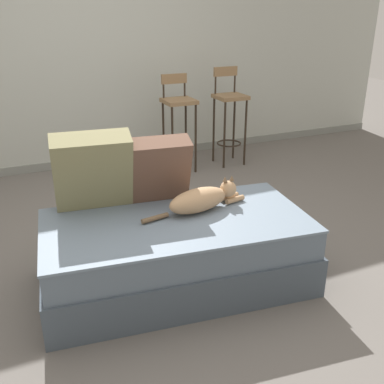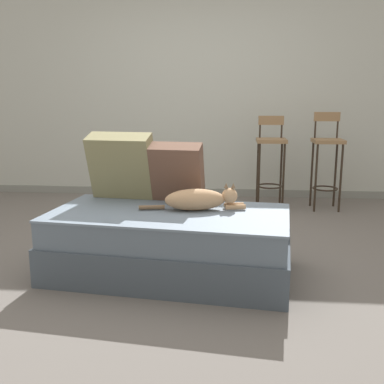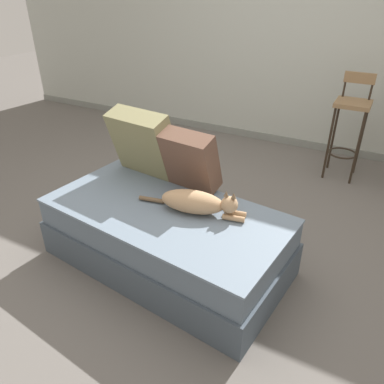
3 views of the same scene
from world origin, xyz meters
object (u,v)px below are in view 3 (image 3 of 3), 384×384
object	(u,v)px
throw_pillow_corner	(143,143)
throw_pillow_middle	(188,160)
couch	(166,236)
cat	(197,202)
bar_stool_near_window	(350,118)

from	to	relation	value
throw_pillow_corner	throw_pillow_middle	bearing A→B (deg)	-6.83
couch	throw_pillow_corner	xyz separation A→B (m)	(-0.41, 0.38, 0.48)
throw_pillow_corner	cat	bearing A→B (deg)	-26.71
couch	throw_pillow_corner	size ratio (longest dim) A/B	3.37
throw_pillow_corner	cat	world-z (taller)	throw_pillow_corner
couch	bar_stool_near_window	distance (m)	2.24
couch	throw_pillow_middle	distance (m)	0.55
throw_pillow_corner	bar_stool_near_window	bearing A→B (deg)	52.57
throw_pillow_corner	bar_stool_near_window	size ratio (longest dim) A/B	0.51
cat	bar_stool_near_window	distance (m)	2.07
couch	bar_stool_near_window	world-z (taller)	bar_stool_near_window
couch	throw_pillow_middle	world-z (taller)	throw_pillow_middle
couch	throw_pillow_middle	xyz separation A→B (m)	(-0.00, 0.33, 0.45)
throw_pillow_corner	bar_stool_near_window	world-z (taller)	bar_stool_near_window
throw_pillow_corner	throw_pillow_middle	size ratio (longest dim) A/B	1.15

